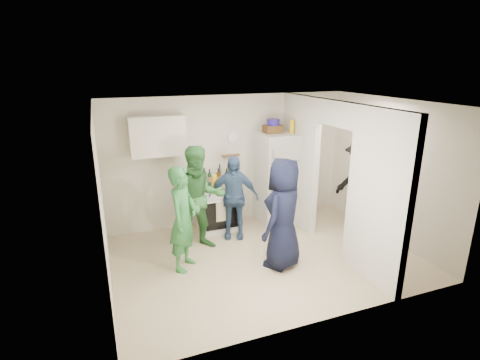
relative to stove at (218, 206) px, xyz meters
name	(u,v)px	position (x,y,z in m)	size (l,w,h in m)	color
floor	(265,257)	(0.37, -1.37, -0.45)	(4.80, 4.80, 0.00)	tan
wall_back	(230,160)	(0.37, 0.33, 0.80)	(4.80, 4.80, 0.00)	silver
wall_front	(329,229)	(0.37, -3.07, 0.80)	(4.80, 4.80, 0.00)	silver
wall_left	(102,205)	(-2.03, -1.37, 0.80)	(3.40, 3.40, 0.00)	silver
wall_right	(390,170)	(2.77, -1.37, 0.80)	(3.40, 3.40, 0.00)	silver
ceiling	(268,103)	(0.37, -1.37, 2.05)	(4.80, 4.80, 0.00)	white
partition_pier_back	(299,162)	(1.57, -0.27, 0.80)	(0.12, 1.20, 2.50)	silver
partition_pier_front	(378,199)	(1.57, -2.47, 0.80)	(0.12, 1.20, 2.50)	silver
partition_header	(337,113)	(1.57, -1.37, 1.85)	(0.12, 1.00, 0.40)	silver
stove	(218,206)	(0.00, 0.00, 0.00)	(0.75, 0.63, 0.90)	white
upper_cabinet	(157,136)	(-1.03, 0.15, 1.40)	(0.95, 0.34, 0.70)	silver
fridge	(277,178)	(1.23, -0.03, 0.44)	(0.74, 0.71, 1.79)	silver
wicker_basket	(273,129)	(1.13, 0.02, 1.41)	(0.35, 0.25, 0.15)	brown
blue_bowl	(273,122)	(1.13, 0.02, 1.54)	(0.24, 0.24, 0.11)	#271590
yellow_cup_stack_top	(292,127)	(1.45, -0.13, 1.46)	(0.09, 0.09, 0.25)	yellow
wall_clock	(233,137)	(0.42, 0.31, 1.25)	(0.22, 0.22, 0.03)	white
spice_shelf	(231,155)	(0.37, 0.28, 0.90)	(0.35, 0.08, 0.03)	olive
nook_window	(384,146)	(2.75, -1.17, 1.20)	(0.03, 0.70, 0.80)	black
nook_window_frame	(383,146)	(2.74, -1.17, 1.20)	(0.04, 0.76, 0.86)	white
nook_valance	(384,126)	(2.71, -1.17, 1.55)	(0.04, 0.82, 0.18)	white
yellow_cup_stack_stove	(214,182)	(-0.12, -0.22, 0.57)	(0.09, 0.09, 0.25)	yellow
red_cup	(232,183)	(0.22, -0.20, 0.51)	(0.09, 0.09, 0.12)	red
person_green_left	(183,219)	(-0.92, -1.20, 0.37)	(0.60, 0.39, 1.63)	#317B34
person_green_center	(199,199)	(-0.52, -0.68, 0.45)	(0.87, 0.68, 1.80)	#397533
person_denim	(233,197)	(0.15, -0.45, 0.32)	(0.90, 0.37, 1.53)	#3C5A83
person_navy	(283,214)	(0.53, -1.67, 0.42)	(0.85, 0.55, 1.74)	black
person_nook	(361,185)	(2.47, -1.00, 0.44)	(1.15, 0.66, 1.78)	black
bottle_a	(201,177)	(-0.28, 0.13, 0.58)	(0.06, 0.06, 0.27)	olive
bottle_b	(210,178)	(-0.17, -0.07, 0.61)	(0.06, 0.06, 0.32)	#184827
bottle_c	(210,176)	(-0.10, 0.16, 0.58)	(0.08, 0.08, 0.26)	silver
bottle_d	(218,177)	(0.00, -0.07, 0.61)	(0.07, 0.07, 0.32)	brown
bottle_e	(220,172)	(0.11, 0.19, 0.61)	(0.07, 0.07, 0.33)	#9AA0AA
bottle_f	(227,176)	(0.19, 0.00, 0.58)	(0.07, 0.07, 0.27)	#13351C
bottle_g	(228,172)	(0.27, 0.15, 0.61)	(0.07, 0.07, 0.33)	olive
bottle_h	(204,180)	(-0.28, -0.13, 0.60)	(0.07, 0.07, 0.31)	#A0A5AC
bottle_i	(219,175)	(0.07, 0.08, 0.59)	(0.07, 0.07, 0.28)	brown
bottle_j	(233,177)	(0.29, -0.09, 0.58)	(0.07, 0.07, 0.27)	#1F5B28
bottle_k	(204,176)	(-0.23, 0.05, 0.61)	(0.07, 0.07, 0.32)	brown
bottle_l	(227,179)	(0.14, -0.16, 0.59)	(0.07, 0.07, 0.27)	#9F9EAD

